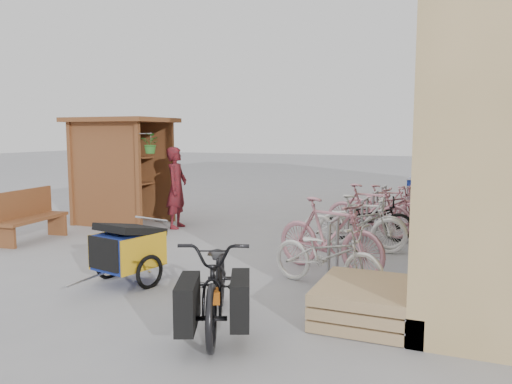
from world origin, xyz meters
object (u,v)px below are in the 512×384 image
at_px(bike_6, 384,207).
at_px(bike_7, 386,206).
at_px(cargo_bike, 217,281).
at_px(kiosk, 118,156).
at_px(child_trailer, 128,248).
at_px(bike_3, 362,222).
at_px(person_kiosk, 177,188).
at_px(pallet_stack, 364,302).
at_px(shopping_carts, 421,192).
at_px(bike_0, 327,255).
at_px(bike_1, 329,235).
at_px(bike_5, 368,211).
at_px(bench, 29,215).
at_px(bike_4, 370,218).
at_px(bike_2, 353,224).

relative_size(bike_6, bike_7, 1.24).
xyz_separation_m(cargo_bike, bike_7, (0.80, 6.65, -0.05)).
relative_size(kiosk, child_trailer, 1.64).
bearing_deg(bike_3, person_kiosk, 80.30).
relative_size(pallet_stack, shopping_carts, 0.64).
relative_size(child_trailer, person_kiosk, 0.86).
bearing_deg(bike_6, shopping_carts, 1.84).
height_order(shopping_carts, cargo_bike, cargo_bike).
bearing_deg(person_kiosk, cargo_bike, -152.85).
bearing_deg(bike_0, bike_1, 29.94).
bearing_deg(bike_3, bike_6, -7.44).
bearing_deg(person_kiosk, bike_5, -89.75).
height_order(person_kiosk, bike_1, person_kiosk).
xyz_separation_m(bike_1, bike_7, (0.24, 4.09, -0.09)).
xyz_separation_m(bike_3, bike_7, (0.09, 2.36, -0.02)).
xyz_separation_m(cargo_bike, bike_5, (0.65, 5.32, 0.02)).
bearing_deg(bike_0, bike_6, 16.73).
relative_size(bench, bike_5, 0.91).
height_order(kiosk, bench, kiosk).
distance_m(bike_1, bike_3, 1.74).
bearing_deg(bench, bike_5, 18.65).
bearing_deg(bike_4, person_kiosk, 85.02).
bearing_deg(pallet_stack, bike_1, 115.74).
relative_size(bike_1, bike_7, 1.20).
bearing_deg(kiosk, bike_1, -21.33).
distance_m(bike_2, bike_6, 2.22).
bearing_deg(pallet_stack, bike_6, 96.09).
height_order(person_kiosk, bike_0, person_kiosk).
relative_size(kiosk, bike_6, 1.31).
bearing_deg(shopping_carts, bike_3, -99.23).
relative_size(bench, bike_3, 1.01).
distance_m(kiosk, person_kiosk, 1.64).
xyz_separation_m(shopping_carts, bike_2, (-0.78, -4.54, -0.10)).
distance_m(bike_3, bike_7, 2.36).
relative_size(shopping_carts, bike_7, 1.21).
bearing_deg(child_trailer, bike_1, 45.38).
bearing_deg(bike_5, bench, 125.33).
height_order(pallet_stack, cargo_bike, cargo_bike).
xyz_separation_m(bench, bike_6, (6.10, 3.76, -0.01)).
bearing_deg(bike_7, pallet_stack, 166.93).
distance_m(cargo_bike, bike_4, 5.07).
bearing_deg(bench, bike_1, -6.13).
xyz_separation_m(shopping_carts, bike_7, (-0.61, -1.90, -0.12)).
bearing_deg(bike_2, bike_5, -7.26).
xyz_separation_m(bike_0, bike_7, (0.08, 4.85, 0.02)).
bearing_deg(bike_2, kiosk, 77.01).
xyz_separation_m(bike_0, bike_5, (-0.07, 3.52, 0.08)).
xyz_separation_m(person_kiosk, bike_3, (4.08, -0.41, -0.40)).
bearing_deg(bike_3, bike_2, 158.84).
bearing_deg(bike_7, bike_1, 157.69).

